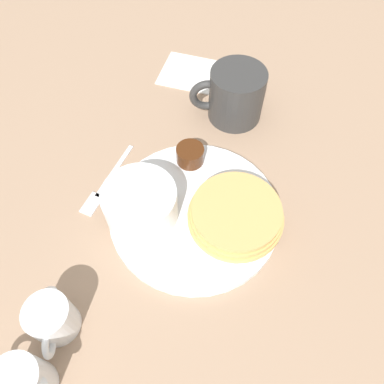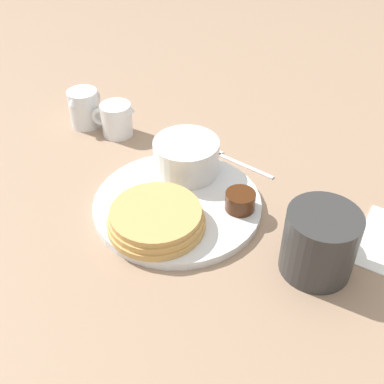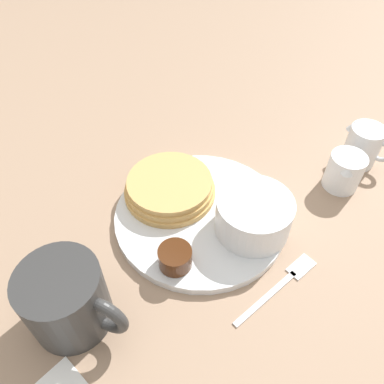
{
  "view_description": "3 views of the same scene",
  "coord_description": "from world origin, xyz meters",
  "px_view_note": "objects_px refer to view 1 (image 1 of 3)",
  "views": [
    {
      "loc": [
        -0.01,
        0.26,
        0.46
      ],
      "look_at": [
        0.0,
        -0.02,
        0.03
      ],
      "focal_mm": 35.0,
      "sensor_mm": 36.0,
      "label": 1
    },
    {
      "loc": [
        -0.48,
        -0.17,
        0.45
      ],
      "look_at": [
        0.01,
        -0.02,
        0.03
      ],
      "focal_mm": 45.0,
      "sensor_mm": 36.0,
      "label": 2
    },
    {
      "loc": [
        0.15,
        -0.3,
        0.41
      ],
      "look_at": [
        -0.02,
        0.01,
        0.04
      ],
      "focal_mm": 35.0,
      "sensor_mm": 36.0,
      "label": 3
    }
  ],
  "objects_px": {
    "bowl": "(140,203)",
    "fork": "(104,186)",
    "creamer_pitcher_near": "(52,319)",
    "coffee_mug": "(235,95)",
    "creamer_pitcher_far": "(23,382)",
    "plate": "(195,212)"
  },
  "relations": [
    {
      "from": "bowl",
      "to": "fork",
      "type": "distance_m",
      "value": 0.09
    },
    {
      "from": "bowl",
      "to": "creamer_pitcher_near",
      "type": "height_order",
      "value": "bowl"
    },
    {
      "from": "plate",
      "to": "creamer_pitcher_near",
      "type": "xyz_separation_m",
      "value": [
        0.15,
        0.16,
        0.02
      ]
    },
    {
      "from": "plate",
      "to": "coffee_mug",
      "type": "bearing_deg",
      "value": -105.87
    },
    {
      "from": "bowl",
      "to": "creamer_pitcher_far",
      "type": "xyz_separation_m",
      "value": [
        0.1,
        0.21,
        -0.01
      ]
    },
    {
      "from": "bowl",
      "to": "coffee_mug",
      "type": "distance_m",
      "value": 0.24
    },
    {
      "from": "bowl",
      "to": "fork",
      "type": "height_order",
      "value": "bowl"
    },
    {
      "from": "creamer_pitcher_far",
      "to": "fork",
      "type": "bearing_deg",
      "value": -96.71
    },
    {
      "from": "coffee_mug",
      "to": "creamer_pitcher_far",
      "type": "xyz_separation_m",
      "value": [
        0.22,
        0.42,
        -0.01
      ]
    },
    {
      "from": "plate",
      "to": "creamer_pitcher_near",
      "type": "bearing_deg",
      "value": 45.67
    },
    {
      "from": "bowl",
      "to": "creamer_pitcher_far",
      "type": "distance_m",
      "value": 0.23
    },
    {
      "from": "plate",
      "to": "bowl",
      "type": "relative_size",
      "value": 2.42
    },
    {
      "from": "creamer_pitcher_near",
      "to": "creamer_pitcher_far",
      "type": "xyz_separation_m",
      "value": [
        0.01,
        0.06,
        0.0
      ]
    },
    {
      "from": "bowl",
      "to": "creamer_pitcher_near",
      "type": "distance_m",
      "value": 0.17
    },
    {
      "from": "creamer_pitcher_far",
      "to": "fork",
      "type": "distance_m",
      "value": 0.27
    },
    {
      "from": "plate",
      "to": "bowl",
      "type": "xyz_separation_m",
      "value": [
        0.07,
        0.01,
        0.03
      ]
    },
    {
      "from": "plate",
      "to": "fork",
      "type": "distance_m",
      "value": 0.14
    },
    {
      "from": "creamer_pitcher_near",
      "to": "fork",
      "type": "distance_m",
      "value": 0.2
    },
    {
      "from": "coffee_mug",
      "to": "creamer_pitcher_near",
      "type": "distance_m",
      "value": 0.41
    },
    {
      "from": "coffee_mug",
      "to": "creamer_pitcher_near",
      "type": "height_order",
      "value": "coffee_mug"
    },
    {
      "from": "coffee_mug",
      "to": "fork",
      "type": "bearing_deg",
      "value": 39.07
    },
    {
      "from": "plate",
      "to": "fork",
      "type": "bearing_deg",
      "value": -16.52
    }
  ]
}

